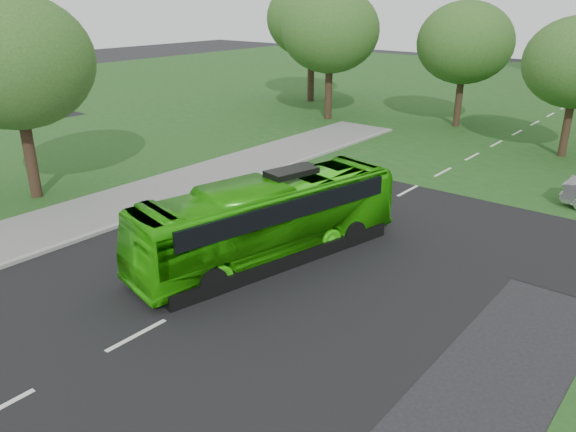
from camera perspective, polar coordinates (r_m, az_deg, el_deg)
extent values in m
plane|color=black|center=(17.57, -9.86, -9.08)|extent=(160.00, 160.00, 0.00)
cube|color=black|center=(33.13, 16.90, 5.07)|extent=(14.00, 120.00, 0.01)
cube|color=black|center=(27.87, 12.07, 2.52)|extent=(80.00, 12.00, 0.01)
cube|color=silver|center=(28.73, 13.00, 3.02)|extent=(0.15, 90.00, 0.01)
cube|color=#1D4918|center=(56.65, 26.99, 10.22)|extent=(120.00, 60.00, 0.01)
cube|color=#1D4918|center=(36.02, -25.40, 5.19)|extent=(18.00, 60.00, 0.01)
cylinder|color=black|center=(43.69, 4.13, 12.15)|extent=(0.54, 0.54, 3.62)
ellipsoid|color=#2D561C|center=(43.18, 4.30, 18.30)|extent=(7.19, 7.19, 6.11)
cylinder|color=black|center=(42.80, 16.90, 10.82)|extent=(0.48, 0.48, 3.20)
ellipsoid|color=#2D561C|center=(42.29, 17.54, 16.45)|extent=(6.58, 6.58, 5.59)
cylinder|color=black|center=(36.74, 26.38, 7.73)|extent=(0.45, 0.45, 3.00)
cylinder|color=black|center=(51.36, 2.33, 13.76)|extent=(0.59, 0.59, 3.94)
ellipsoid|color=#2D561C|center=(50.93, 2.42, 19.42)|extent=(7.73, 7.73, 6.57)
cylinder|color=black|center=(28.56, -24.65, 5.07)|extent=(0.52, 0.52, 3.45)
ellipsoid|color=#2D561C|center=(27.79, -26.09, 13.91)|extent=(6.85, 6.85, 5.82)
imported|color=#2CB70C|center=(19.90, -1.98, -0.33)|extent=(4.62, 10.71, 2.90)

